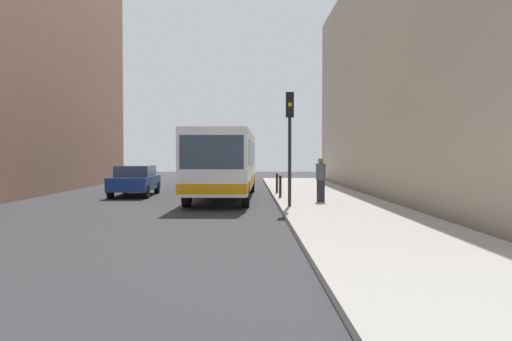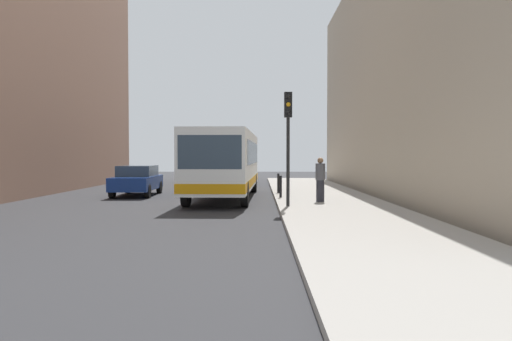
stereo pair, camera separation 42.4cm
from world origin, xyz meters
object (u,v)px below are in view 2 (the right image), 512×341
bollard_near (281,187)px  car_behind_bus (234,173)px  bollard_mid (278,183)px  car_beside_bus (137,180)px  pedestrian_near_signal (320,180)px  traffic_light (288,127)px  bus (226,161)px

bollard_near → car_behind_bus: bearing=102.5°
car_behind_bus → bollard_mid: bearing=102.7°
car_beside_bus → bollard_mid: size_ratio=4.67×
car_beside_bus → pedestrian_near_signal: size_ratio=2.53×
pedestrian_near_signal → car_behind_bus: bearing=-176.5°
traffic_light → bollard_mid: (-0.10, 6.34, -2.38)m
bollard_near → pedestrian_near_signal: 2.52m
bollard_mid → pedestrian_near_signal: size_ratio=0.54×
car_behind_bus → pedestrian_near_signal: size_ratio=2.57×
bollard_near → bollard_mid: same height
bollard_near → traffic_light: bearing=-88.5°
bus → traffic_light: bearing=118.7°
bus → traffic_light: size_ratio=2.71×
traffic_light → bollard_mid: traffic_light is taller
car_behind_bus → traffic_light: traffic_light is taller
pedestrian_near_signal → bus: bearing=-143.6°
bus → car_beside_bus: (-4.46, 1.42, -0.94)m
car_behind_bus → traffic_light: (2.72, -15.52, 2.22)m
bollard_near → car_beside_bus: bearing=158.0°
car_beside_bus → bollard_mid: 6.94m
traffic_light → bollard_near: size_ratio=4.32×
car_behind_bus → bollard_mid: size_ratio=4.73×
car_beside_bus → bollard_near: car_beside_bus is taller
traffic_light → pedestrian_near_signal: (1.38, 1.75, -1.98)m
car_beside_bus → bollard_mid: bearing=177.0°
traffic_light → car_behind_bus: bearing=99.9°
car_behind_bus → traffic_light: 15.91m
pedestrian_near_signal → car_beside_bus: bearing=-132.8°
bollard_mid → bollard_near: bearing=-90.0°
bus → bollard_near: 3.05m
car_beside_bus → bollard_mid: (6.94, -0.22, -0.16)m
traffic_light → bus: bearing=116.7°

